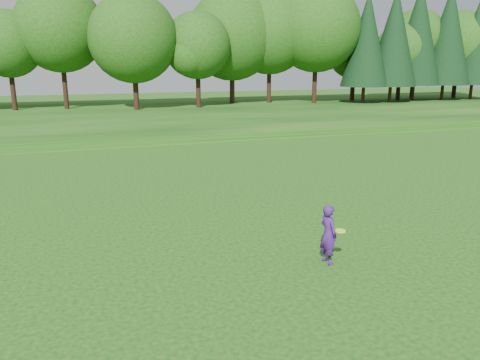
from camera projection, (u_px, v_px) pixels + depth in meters
name	position (u px, v px, depth m)	size (l,w,h in m)	color
ground	(205.00, 294.00, 10.30)	(140.00, 140.00, 0.00)	#0E400C
berm	(110.00, 116.00, 41.48)	(130.00, 30.00, 0.60)	#0E400C
walking_path	(124.00, 145.00, 28.68)	(130.00, 1.60, 0.04)	gray
treeline	(102.00, 27.00, 43.25)	(104.00, 7.00, 15.00)	#173E0E
woman	(328.00, 234.00, 11.74)	(0.45, 0.98, 1.54)	#3D186D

